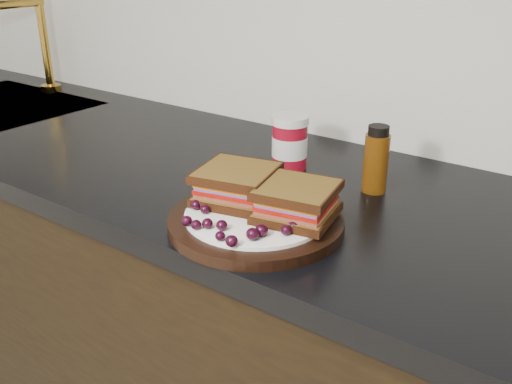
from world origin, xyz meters
TOP-DOWN VIEW (x-y plane):
  - countertop at (0.00, 1.70)m, footprint 3.98×0.60m
  - faucet at (-1.05, 1.90)m, footprint 0.06×0.22m
  - plate at (-0.01, 1.53)m, footprint 0.28×0.28m
  - sandwich_left at (-0.07, 1.55)m, footprint 0.14×0.14m
  - sandwich_right at (0.05, 1.56)m, footprint 0.13×0.13m
  - grape_0 at (-0.10, 1.49)m, footprint 0.02×0.02m
  - grape_1 at (-0.08, 1.48)m, footprint 0.02×0.02m
  - grape_2 at (-0.07, 1.44)m, footprint 0.02×0.02m
  - grape_3 at (-0.05, 1.44)m, footprint 0.02×0.02m
  - grape_4 at (-0.04, 1.45)m, footprint 0.02×0.02m
  - grape_5 at (-0.02, 1.46)m, footprint 0.02×0.02m
  - grape_6 at (-0.00, 1.43)m, footprint 0.02×0.02m
  - grape_7 at (0.02, 1.43)m, footprint 0.02×0.02m
  - grape_8 at (0.04, 1.46)m, footprint 0.02×0.02m
  - grape_9 at (0.04, 1.48)m, footprint 0.02×0.02m
  - grape_10 at (0.07, 1.50)m, footprint 0.02×0.02m
  - grape_11 at (0.06, 1.51)m, footprint 0.02×0.02m
  - grape_12 at (0.07, 1.51)m, footprint 0.02×0.02m
  - grape_13 at (0.09, 1.55)m, footprint 0.02×0.02m
  - grape_14 at (0.06, 1.57)m, footprint 0.02×0.02m
  - grape_15 at (0.04, 1.56)m, footprint 0.02×0.02m
  - grape_16 at (-0.07, 1.59)m, footprint 0.02×0.02m
  - grape_17 at (-0.08, 1.57)m, footprint 0.02×0.02m
  - grape_18 at (-0.09, 1.54)m, footprint 0.02×0.02m
  - grape_19 at (-0.11, 1.55)m, footprint 0.02×0.02m
  - grape_20 at (-0.06, 1.52)m, footprint 0.02×0.02m
  - grape_21 at (-0.05, 1.57)m, footprint 0.01×0.01m
  - grape_22 at (-0.08, 1.55)m, footprint 0.02×0.02m
  - grape_23 at (-0.11, 1.55)m, footprint 0.02×0.02m
  - condiment_jar at (-0.11, 1.78)m, footprint 0.09×0.09m
  - oil_bottle at (0.08, 1.77)m, footprint 0.06×0.06m

SIDE VIEW (x-z plane):
  - countertop at x=0.00m, z-range 0.86..0.90m
  - plate at x=-0.01m, z-range 0.90..0.92m
  - grape_21 at x=-0.05m, z-range 0.92..0.94m
  - grape_6 at x=0.00m, z-range 0.92..0.94m
  - grape_16 at x=-0.07m, z-range 0.92..0.94m
  - grape_1 at x=-0.08m, z-range 0.92..0.94m
  - grape_11 at x=0.06m, z-range 0.92..0.94m
  - grape_3 at x=-0.05m, z-range 0.92..0.94m
  - grape_22 at x=-0.08m, z-range 0.92..0.94m
  - grape_10 at x=0.07m, z-range 0.92..0.94m
  - grape_4 at x=-0.04m, z-range 0.92..0.94m
  - grape_2 at x=-0.07m, z-range 0.92..0.94m
  - grape_19 at x=-0.11m, z-range 0.92..0.94m
  - grape_5 at x=-0.02m, z-range 0.92..0.94m
  - grape_20 at x=-0.06m, z-range 0.92..0.94m
  - grape_15 at x=0.04m, z-range 0.92..0.94m
  - grape_0 at x=-0.10m, z-range 0.92..0.94m
  - grape_17 at x=-0.08m, z-range 0.92..0.94m
  - grape_7 at x=0.02m, z-range 0.92..0.94m
  - grape_14 at x=0.06m, z-range 0.92..0.94m
  - grape_18 at x=-0.09m, z-range 0.92..0.94m
  - grape_12 at x=0.07m, z-range 0.92..0.94m
  - grape_13 at x=0.09m, z-range 0.92..0.94m
  - grape_8 at x=0.04m, z-range 0.92..0.94m
  - grape_9 at x=0.04m, z-range 0.92..0.94m
  - grape_23 at x=-0.11m, z-range 0.92..0.94m
  - sandwich_right at x=0.05m, z-range 0.92..0.98m
  - sandwich_left at x=-0.07m, z-range 0.92..0.98m
  - condiment_jar at x=-0.11m, z-range 0.90..1.01m
  - oil_bottle at x=0.08m, z-range 0.90..1.02m
  - faucet at x=-1.05m, z-range 0.90..1.18m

